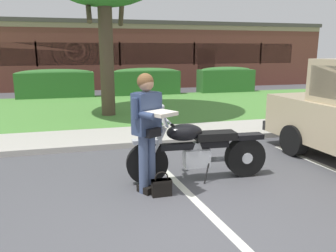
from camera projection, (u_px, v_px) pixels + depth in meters
The scene contains 12 objects.
ground_plane at pixel (183, 214), 4.24m from camera, with size 140.00×140.00×0.00m, color #4C4C51.
curb_strip at pixel (139, 144), 7.23m from camera, with size 60.00×0.20×0.12m, color #B7B2A8.
concrete_walk at pixel (132, 135), 8.04m from camera, with size 60.00×1.50×0.08m, color #B7B2A8.
grass_lawn at pixel (114, 108), 11.87m from camera, with size 60.00×6.61×0.06m, color #518E3D.
stall_stripe_1 at pixel (200, 204), 4.51m from camera, with size 0.12×4.40×0.01m, color silver.
motorcycle at pixel (203, 149), 5.31m from camera, with size 2.24×0.82×1.26m.
rider_person at pixel (148, 124), 4.72m from camera, with size 0.60×0.67×1.70m.
handbag at pixel (162, 186), 4.76m from camera, with size 0.28×0.13×0.36m.
hedge_left at pixel (56, 83), 14.33m from camera, with size 3.14×0.90×1.24m.
hedge_center_left at pixel (146, 81), 15.32m from camera, with size 2.98×0.90×1.24m.
hedge_center_right at pixel (226, 79), 16.30m from camera, with size 2.66×0.90×1.24m.
brick_building at pixel (112, 54), 21.30m from camera, with size 23.91×8.47×3.53m.
Camera 1 is at (-1.20, -3.72, 2.01)m, focal length 36.27 mm.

